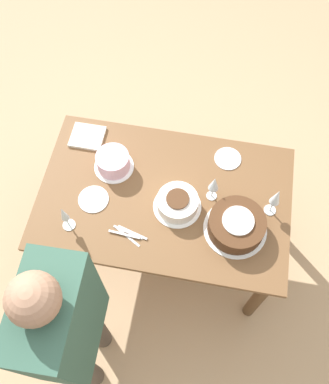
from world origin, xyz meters
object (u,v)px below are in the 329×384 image
Objects in this scene: cake_center_white at (177,203)px; person_cutting at (69,330)px; cake_front_chocolate at (236,225)px; wine_glass_near at (276,198)px; cake_back_decorated at (113,162)px; wine_glass_extra at (64,215)px; wine_glass_far at (214,184)px.

cake_center_white is 0.16× the size of person_cutting.
wine_glass_near is (0.17, 0.14, 0.10)m from cake_front_chocolate.
wine_glass_extra is (-0.15, -0.39, 0.08)m from cake_back_decorated.
cake_back_decorated is 0.43m from wine_glass_extra.
person_cutting is at bearing -134.16° from cake_front_chocolate.
cake_center_white is at bearing -150.89° from wine_glass_far.
wine_glass_near is at bearing 14.96° from wine_glass_extra.
cake_center_white is 0.22m from wine_glass_far.
wine_glass_near is 1.13× the size of wine_glass_far.
wine_glass_far reaches higher than cake_center_white.
cake_front_chocolate reaches higher than cake_back_decorated.
wine_glass_near reaches higher than wine_glass_far.
wine_glass_near is (0.89, -0.11, 0.10)m from cake_back_decorated.
cake_center_white is at bearing -25.66° from person_cutting.
person_cutting is (-0.34, -0.76, 0.19)m from cake_center_white.
cake_back_decorated is at bearing 155.21° from cake_center_white.
person_cutting reaches higher than cake_center_white.
cake_back_decorated is 0.90m from wine_glass_near.
cake_back_decorated is at bearing 1.85° from person_cutting.
wine_glass_extra reaches higher than cake_center_white.
wine_glass_far is 0.78m from wine_glass_extra.
cake_back_decorated is 0.14× the size of person_cutting.
wine_glass_near is 1.07m from wine_glass_extra.
wine_glass_far is 0.12× the size of person_cutting.
cake_front_chocolate is at bearing -45.59° from person_cutting.
wine_glass_near is 1.10× the size of wine_glass_extra.
cake_center_white is 0.59m from wine_glass_extra.
wine_glass_extra is 0.13× the size of person_cutting.
wine_glass_extra is (-0.87, -0.13, 0.08)m from cake_front_chocolate.
person_cutting is (-0.51, -0.85, 0.10)m from wine_glass_far.
wine_glass_near reaches higher than cake_front_chocolate.
wine_glass_extra reaches higher than wine_glass_far.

